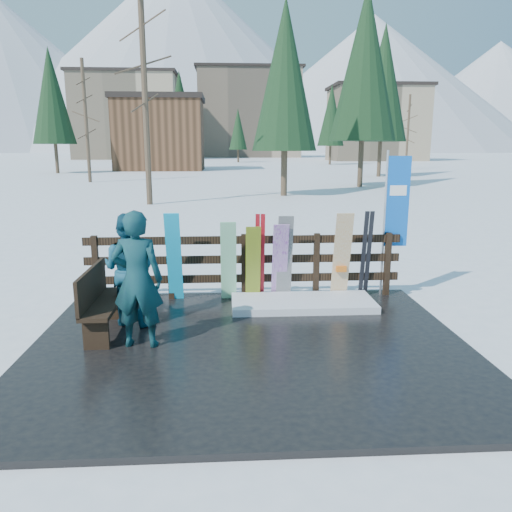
{
  "coord_description": "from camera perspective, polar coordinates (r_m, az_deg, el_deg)",
  "views": [
    {
      "loc": [
        -0.31,
        -6.44,
        2.74
      ],
      "look_at": [
        0.14,
        1.0,
        1.1
      ],
      "focal_mm": 35.0,
      "sensor_mm": 36.0,
      "label": 1
    }
  ],
  "objects": [
    {
      "name": "ground",
      "position": [
        7.0,
        -0.66,
        -10.62
      ],
      "size": [
        700.0,
        700.0,
        0.0
      ],
      "primitive_type": "plane",
      "color": "white",
      "rests_on": "ground"
    },
    {
      "name": "deck",
      "position": [
        6.99,
        -0.66,
        -10.32
      ],
      "size": [
        6.0,
        5.0,
        0.08
      ],
      "primitive_type": "cube",
      "color": "black",
      "rests_on": "ground"
    },
    {
      "name": "fence",
      "position": [
        8.87,
        -1.37,
        -0.63
      ],
      "size": [
        5.6,
        0.1,
        1.15
      ],
      "color": "black",
      "rests_on": "deck"
    },
    {
      "name": "snow_patch",
      "position": [
        8.54,
        5.36,
        -5.36
      ],
      "size": [
        2.4,
        1.0,
        0.12
      ],
      "primitive_type": "cube",
      "color": "white",
      "rests_on": "deck"
    },
    {
      "name": "bench",
      "position": [
        7.53,
        -17.41,
        -4.72
      ],
      "size": [
        0.41,
        1.5,
        0.97
      ],
      "color": "black",
      "rests_on": "deck"
    },
    {
      "name": "snowboard_0",
      "position": [
        8.67,
        -9.35,
        -0.18
      ],
      "size": [
        0.26,
        0.45,
        1.59
      ],
      "primitive_type": "cube",
      "rotation": [
        0.26,
        0.0,
        0.0
      ],
      "color": "#0FBFF8",
      "rests_on": "deck"
    },
    {
      "name": "snowboard_1",
      "position": [
        8.64,
        -3.16,
        -0.62
      ],
      "size": [
        0.27,
        0.37,
        1.43
      ],
      "primitive_type": "cube",
      "rotation": [
        0.24,
        0.0,
        0.0
      ],
      "color": "white",
      "rests_on": "deck"
    },
    {
      "name": "snowboard_2",
      "position": [
        8.66,
        -0.34,
        -0.87
      ],
      "size": [
        0.26,
        0.29,
        1.34
      ],
      "primitive_type": "cube",
      "rotation": [
        0.2,
        0.0,
        0.0
      ],
      "color": "#CBE925",
      "rests_on": "deck"
    },
    {
      "name": "snowboard_3",
      "position": [
        8.69,
        2.74,
        -0.69
      ],
      "size": [
        0.27,
        0.44,
        1.38
      ],
      "primitive_type": "cube",
      "rotation": [
        0.29,
        0.0,
        0.0
      ],
      "color": "silver",
      "rests_on": "deck"
    },
    {
      "name": "snowboard_4",
      "position": [
        8.69,
        3.29,
        -0.24
      ],
      "size": [
        0.26,
        0.35,
        1.52
      ],
      "primitive_type": "cube",
      "rotation": [
        0.21,
        0.0,
        0.0
      ],
      "color": "black",
      "rests_on": "deck"
    },
    {
      "name": "snowboard_5",
      "position": [
        8.86,
        9.77,
        -0.03
      ],
      "size": [
        0.3,
        0.36,
        1.56
      ],
      "primitive_type": "cube",
      "rotation": [
        0.21,
        0.0,
        0.0
      ],
      "color": "silver",
      "rests_on": "deck"
    },
    {
      "name": "ski_pair_a",
      "position": [
        8.71,
        0.44,
        -0.1
      ],
      "size": [
        0.16,
        0.27,
        1.54
      ],
      "color": "#B21520",
      "rests_on": "deck"
    },
    {
      "name": "ski_pair_b",
      "position": [
        9.03,
        12.46,
        0.15
      ],
      "size": [
        0.17,
        0.25,
        1.58
      ],
      "color": "black",
      "rests_on": "deck"
    },
    {
      "name": "rental_flag",
      "position": [
        9.25,
        15.52,
        5.41
      ],
      "size": [
        0.45,
        0.04,
        2.6
      ],
      "color": "silver",
      "rests_on": "deck"
    },
    {
      "name": "person_front",
      "position": [
        6.81,
        -13.4,
        -2.63
      ],
      "size": [
        0.71,
        0.49,
        1.86
      ],
      "primitive_type": "imported",
      "rotation": [
        0.0,
        0.0,
        3.07
      ],
      "color": "#104E42",
      "rests_on": "deck"
    },
    {
      "name": "person_back",
      "position": [
        7.76,
        -14.35,
        -1.47
      ],
      "size": [
        1.0,
        0.89,
        1.7
      ],
      "primitive_type": "imported",
      "rotation": [
        0.0,
        0.0,
        2.78
      ],
      "color": "navy",
      "rests_on": "deck"
    },
    {
      "name": "resort_buildings",
      "position": [
        122.06,
        -2.93,
        15.69
      ],
      "size": [
        73.0,
        87.6,
        22.6
      ],
      "color": "tan",
      "rests_on": "ground"
    },
    {
      "name": "trees",
      "position": [
        54.45,
        0.36,
        15.68
      ],
      "size": [
        42.31,
        68.75,
        12.82
      ],
      "color": "#382B1E",
      "rests_on": "ground"
    },
    {
      "name": "mountains",
      "position": [
        338.35,
        -5.49,
        20.4
      ],
      "size": [
        520.0,
        260.0,
        120.0
      ],
      "color": "white",
      "rests_on": "ground"
    }
  ]
}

